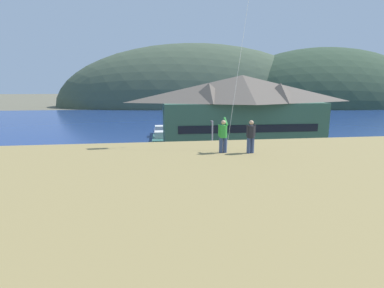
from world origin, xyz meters
name	(u,v)px	position (x,y,z in m)	size (l,w,h in m)	color
ground_plane	(218,207)	(0.00, 0.00, 0.00)	(600.00, 600.00, 0.00)	#66604C
parking_lot_pad	(208,187)	(0.00, 5.00, 0.05)	(40.00, 20.00, 0.10)	slate
bay_water	(172,121)	(0.00, 60.00, 0.01)	(360.00, 84.00, 0.03)	navy
far_hill_west_ridge	(197,105)	(16.68, 121.34, 0.00)	(130.59, 53.55, 57.76)	#42513D
far_hill_east_peak	(322,105)	(80.05, 118.30, 0.00)	(106.16, 65.84, 55.33)	#334733
harbor_lodge	(241,112)	(8.13, 20.65, 6.20)	(25.27, 10.01, 11.69)	#38604C
storage_shed_near_lot	(47,171)	(-15.00, 3.75, 2.68)	(6.36, 6.29, 5.16)	#474C56
storage_shed_waterside	(199,136)	(1.83, 22.14, 2.26)	(5.35, 5.62, 4.35)	#474C56
wharf_dock	(179,137)	(-0.48, 32.62, 0.35)	(3.20, 12.92, 0.70)	#70604C
moored_boat_wharfside	(159,133)	(-4.05, 36.39, 0.72)	(2.62, 7.66, 2.16)	navy
moored_boat_outer_mooring	(197,136)	(2.98, 31.82, 0.72)	(2.37, 7.02, 2.16)	navy
moored_boat_inner_slip	(160,139)	(-4.16, 29.30, 0.72)	(2.94, 8.31, 2.16)	#23564C
parked_car_front_row_red	(184,172)	(-2.20, 7.08, 1.06)	(4.23, 2.12, 1.82)	red
parked_car_lone_by_shed	(110,179)	(-9.79, 5.89, 1.06)	(4.30, 2.25, 1.82)	#236633
parked_car_front_row_silver	(344,166)	(16.35, 6.96, 1.06)	(4.30, 2.25, 1.82)	silver
parked_car_front_row_end	(320,186)	(9.99, 1.06, 1.06)	(4.26, 2.17, 1.82)	#B28923
parked_car_mid_row_center	(191,198)	(-2.41, -0.31, 1.06)	(4.36, 2.37, 1.82)	#9EA3A8
parked_car_mid_row_near	(267,188)	(4.78, 1.18, 1.06)	(4.27, 2.20, 1.82)	#9EA3A8
parking_light_pole	(212,142)	(1.55, 10.56, 3.63)	(0.24, 0.78, 6.03)	#ADADB2
person_kite_flyer	(223,135)	(-1.78, -8.58, 7.80)	(0.52, 0.67, 1.86)	#384770
person_companion	(251,136)	(-0.37, -8.87, 7.79)	(0.54, 0.40, 1.74)	#384770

